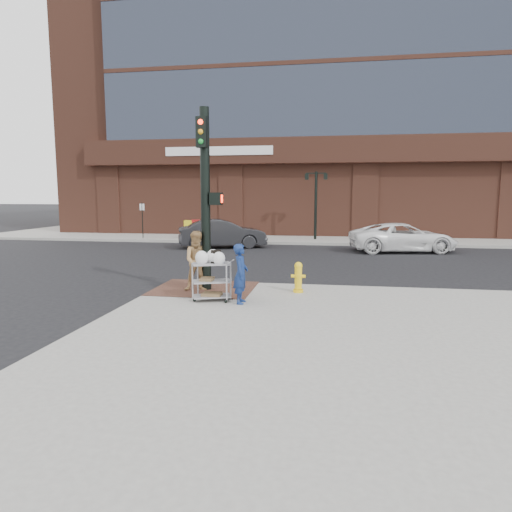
% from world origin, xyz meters
% --- Properties ---
extents(ground, '(220.00, 220.00, 0.00)m').
position_xyz_m(ground, '(0.00, 0.00, 0.00)').
color(ground, black).
rests_on(ground, ground).
extents(sidewalk_far, '(65.00, 36.00, 0.15)m').
position_xyz_m(sidewalk_far, '(12.50, 32.00, 0.07)').
color(sidewalk_far, gray).
rests_on(sidewalk_far, ground).
extents(brick_curb_ramp, '(2.80, 2.40, 0.01)m').
position_xyz_m(brick_curb_ramp, '(-0.60, 0.90, 0.16)').
color(brick_curb_ramp, '#523326').
rests_on(brick_curb_ramp, sidewalk_near).
extents(bank_building, '(42.00, 26.00, 28.00)m').
position_xyz_m(bank_building, '(5.00, 31.00, 14.15)').
color(bank_building, brown).
rests_on(bank_building, sidewalk_far).
extents(lamp_post, '(1.32, 0.22, 4.00)m').
position_xyz_m(lamp_post, '(2.00, 16.00, 2.62)').
color(lamp_post, black).
rests_on(lamp_post, sidewalk_far).
extents(parking_sign, '(0.05, 0.05, 2.20)m').
position_xyz_m(parking_sign, '(-8.50, 15.00, 1.25)').
color(parking_sign, black).
rests_on(parking_sign, sidewalk_far).
extents(traffic_signal_pole, '(0.61, 0.51, 5.00)m').
position_xyz_m(traffic_signal_pole, '(-0.48, 0.77, 2.83)').
color(traffic_signal_pole, black).
rests_on(traffic_signal_pole, sidewalk_near).
extents(woman_blue, '(0.37, 0.55, 1.48)m').
position_xyz_m(woman_blue, '(0.77, -0.65, 0.89)').
color(woman_blue, navy).
rests_on(woman_blue, sidewalk_near).
extents(pedestrian_tan, '(0.97, 0.85, 1.67)m').
position_xyz_m(pedestrian_tan, '(-0.68, 0.60, 0.99)').
color(pedestrian_tan, '#AA8250').
rests_on(pedestrian_tan, sidewalk_near).
extents(sedan_dark, '(4.87, 3.10, 1.51)m').
position_xyz_m(sedan_dark, '(-2.75, 11.99, 0.76)').
color(sedan_dark, black).
rests_on(sedan_dark, ground).
extents(minivan_white, '(5.45, 3.24, 1.42)m').
position_xyz_m(minivan_white, '(6.43, 11.74, 0.71)').
color(minivan_white, white).
rests_on(minivan_white, ground).
extents(utility_cart, '(1.05, 0.80, 1.29)m').
position_xyz_m(utility_cart, '(-0.00, -0.50, 0.74)').
color(utility_cart, gray).
rests_on(utility_cart, sidewalk_near).
extents(fire_hydrant, '(0.40, 0.28, 0.84)m').
position_xyz_m(fire_hydrant, '(2.08, 0.85, 0.58)').
color(fire_hydrant, yellow).
rests_on(fire_hydrant, sidewalk_near).
extents(newsbox_red, '(0.54, 0.50, 1.14)m').
position_xyz_m(newsbox_red, '(-5.18, 15.20, 0.72)').
color(newsbox_red, '#B01415').
rests_on(newsbox_red, sidewalk_far).
extents(newsbox_yellow, '(0.48, 0.44, 1.11)m').
position_xyz_m(newsbox_yellow, '(-5.58, 15.05, 0.70)').
color(newsbox_yellow, yellow).
rests_on(newsbox_yellow, sidewalk_far).
extents(newsbox_blue, '(0.45, 0.42, 0.91)m').
position_xyz_m(newsbox_blue, '(-5.01, 14.84, 0.60)').
color(newsbox_blue, '#191FA6').
rests_on(newsbox_blue, sidewalk_far).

